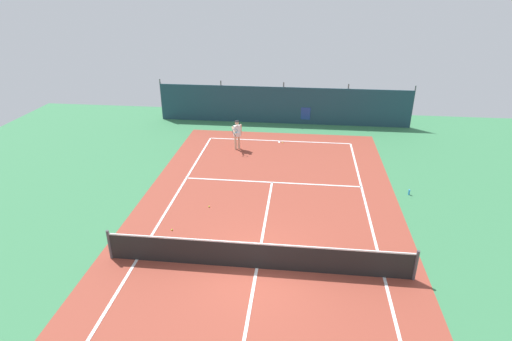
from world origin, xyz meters
TOP-DOWN VIEW (x-y plane):
  - ground_plane at (0.00, 0.00)m, footprint 36.00×36.00m
  - court_surface at (0.00, 0.00)m, footprint 11.02×26.60m
  - tennis_net at (0.00, 0.00)m, footprint 10.12×0.10m
  - back_fence at (-0.00, 15.73)m, footprint 16.30×0.98m
  - tennis_player at (-2.26, 10.38)m, footprint 0.56×0.83m
  - tennis_ball_near_player at (0.21, 11.60)m, footprint 0.07×0.07m
  - tennis_ball_midcourt at (-2.43, 3.79)m, footprint 0.07×0.07m
  - tennis_ball_by_sideline at (-3.46, 1.89)m, footprint 0.07×0.07m
  - parked_car at (1.02, 17.32)m, footprint 2.22×4.31m
  - water_bottle at (6.11, 5.88)m, footprint 0.08×0.08m

SIDE VIEW (x-z plane):
  - ground_plane at x=0.00m, z-range 0.00..0.00m
  - court_surface at x=0.00m, z-range 0.00..0.01m
  - tennis_ball_near_player at x=0.21m, z-range 0.00..0.07m
  - tennis_ball_midcourt at x=-2.43m, z-range 0.00..0.07m
  - tennis_ball_by_sideline at x=-3.46m, z-range 0.00..0.07m
  - water_bottle at x=6.11m, z-range 0.00..0.24m
  - tennis_net at x=0.00m, z-range -0.04..1.06m
  - back_fence at x=0.00m, z-range -0.68..2.02m
  - parked_car at x=1.02m, z-range 0.00..1.68m
  - tennis_player at x=-2.26m, z-range 0.14..1.78m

